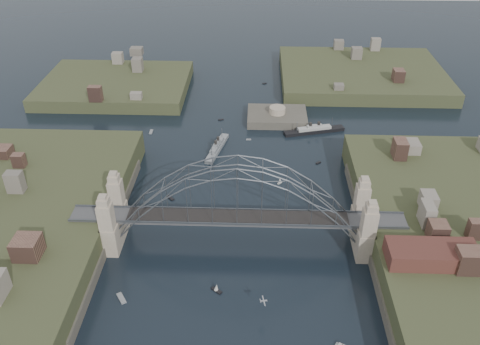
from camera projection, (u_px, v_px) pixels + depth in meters
name	position (u px, v px, depth m)	size (l,w,h in m)	color
ground	(237.00, 242.00, 129.99)	(500.00, 500.00, 0.00)	black
bridge	(237.00, 204.00, 123.28)	(84.00, 13.80, 24.60)	#4B4B4E
shore_west	(18.00, 231.00, 130.66)	(50.50, 90.00, 12.00)	#3C4224
shore_east	(463.00, 242.00, 127.18)	(50.50, 90.00, 12.00)	#3C4224
headland_nw	(116.00, 89.00, 211.00)	(60.00, 45.00, 9.00)	#3C4224
headland_ne	(361.00, 79.00, 220.25)	(70.00, 55.00, 9.50)	#3C4224
fort_island	(277.00, 121.00, 188.47)	(22.00, 16.00, 9.40)	#4C483C
wharf_shed	(432.00, 255.00, 111.48)	(20.00, 8.00, 4.00)	#592D26
finger_pier	(418.00, 333.00, 104.96)	(4.00, 22.00, 1.40)	#4B4B4E
naval_cruiser_near	(217.00, 148.00, 169.28)	(6.89, 19.24, 5.75)	gray
naval_cruiser_far	(177.00, 95.00, 205.66)	(5.67, 14.81, 4.99)	gray
ocean_liner	(314.00, 130.00, 179.79)	(22.18, 8.70, 5.44)	black
aeroplane	(263.00, 301.00, 106.63)	(1.65, 2.97, 0.43)	#AAACB1
small_boat_a	(170.00, 198.00, 146.22)	(2.53, 2.71, 0.45)	#BABAB5
small_boat_b	(280.00, 181.00, 152.36)	(1.55, 1.81, 2.38)	#BABAB5
small_boat_c	(217.00, 289.00, 115.32)	(2.73, 2.43, 2.38)	#BABAB5
small_boat_d	(318.00, 163.00, 162.51)	(1.84, 1.74, 0.45)	#BABAB5
small_boat_e	(151.00, 132.00, 180.24)	(1.08, 3.14, 0.45)	#BABAB5
small_boat_f	(249.00, 140.00, 175.48)	(1.74, 0.67, 0.45)	#BABAB5
small_boat_h	(221.00, 120.00, 188.30)	(2.03, 1.32, 0.45)	#BABAB5
small_boat_i	(362.00, 200.00, 145.45)	(1.34, 2.51, 0.45)	#BABAB5
small_boat_j	(121.00, 298.00, 113.67)	(2.93, 3.59, 0.45)	#BABAB5
small_boat_k	(264.00, 83.00, 217.26)	(1.87, 1.32, 0.45)	#BABAB5
small_boat_l	(121.00, 168.00, 159.88)	(2.64, 2.89, 0.45)	#BABAB5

